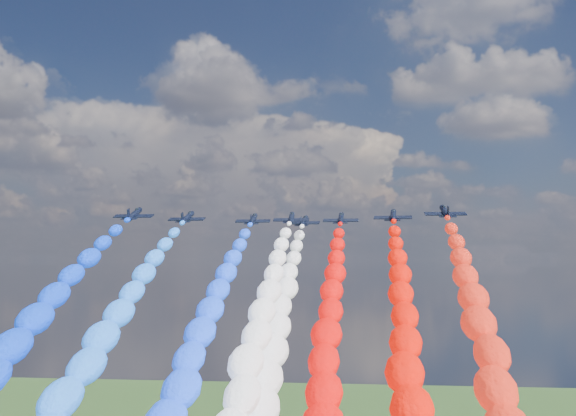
# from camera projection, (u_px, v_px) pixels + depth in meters

# --- Properties ---
(jet_0) EXTENTS (8.97, 12.09, 6.04)m
(jet_0) POSITION_uv_depth(u_px,v_px,m) (134.00, 214.00, 162.97)
(jet_0) COLOR black
(trail_0) EXTENTS (6.86, 100.86, 50.48)m
(trail_0) POSITION_uv_depth(u_px,v_px,m) (22.00, 347.00, 110.06)
(trail_0) COLOR #0A36DF
(jet_1) EXTENTS (9.10, 12.19, 6.04)m
(jet_1) POSITION_uv_depth(u_px,v_px,m) (187.00, 217.00, 175.29)
(jet_1) COLOR black
(trail_1) EXTENTS (6.86, 100.86, 50.48)m
(trail_1) POSITION_uv_depth(u_px,v_px,m) (109.00, 339.00, 122.37)
(trail_1) COLOR blue
(jet_2) EXTENTS (9.12, 12.21, 6.04)m
(jet_2) POSITION_uv_depth(u_px,v_px,m) (253.00, 219.00, 183.82)
(jet_2) COLOR black
(trail_2) EXTENTS (6.86, 100.86, 50.48)m
(trail_2) POSITION_uv_depth(u_px,v_px,m) (207.00, 333.00, 130.91)
(trail_2) COLOR #1745FD
(jet_3) EXTENTS (9.29, 12.32, 6.04)m
(jet_3) POSITION_uv_depth(u_px,v_px,m) (291.00, 218.00, 178.33)
(jet_3) COLOR black
(trail_3) EXTENTS (6.86, 100.86, 50.48)m
(trail_3) POSITION_uv_depth(u_px,v_px,m) (259.00, 337.00, 125.42)
(trail_3) COLOR white
(jet_4) EXTENTS (9.52, 12.48, 6.04)m
(jet_4) POSITION_uv_depth(u_px,v_px,m) (304.00, 221.00, 192.92)
(jet_4) COLOR black
(trail_4) EXTENTS (6.86, 100.86, 50.48)m
(trail_4) POSITION_uv_depth(u_px,v_px,m) (279.00, 329.00, 140.01)
(trail_4) COLOR white
(jet_5) EXTENTS (8.76, 11.94, 6.04)m
(jet_5) POSITION_uv_depth(u_px,v_px,m) (341.00, 219.00, 180.49)
(jet_5) COLOR black
(trail_5) EXTENTS (6.86, 100.86, 50.48)m
(trail_5) POSITION_uv_depth(u_px,v_px,m) (330.00, 335.00, 127.58)
(trail_5) COLOR #EB0806
(jet_6) EXTENTS (9.51, 12.48, 6.04)m
(jet_6) POSITION_uv_depth(u_px,v_px,m) (393.00, 216.00, 168.45)
(jet_6) COLOR black
(trail_6) EXTENTS (6.86, 100.86, 50.48)m
(trail_6) POSITION_uv_depth(u_px,v_px,m) (404.00, 343.00, 115.54)
(trail_6) COLOR #ED0D02
(jet_7) EXTENTS (9.30, 12.33, 6.04)m
(jet_7) POSITION_uv_depth(u_px,v_px,m) (445.00, 212.00, 155.07)
(jet_7) COLOR black
(trail_7) EXTENTS (6.86, 100.86, 50.48)m
(trail_7) POSITION_uv_depth(u_px,v_px,m) (485.00, 354.00, 102.16)
(trail_7) COLOR red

